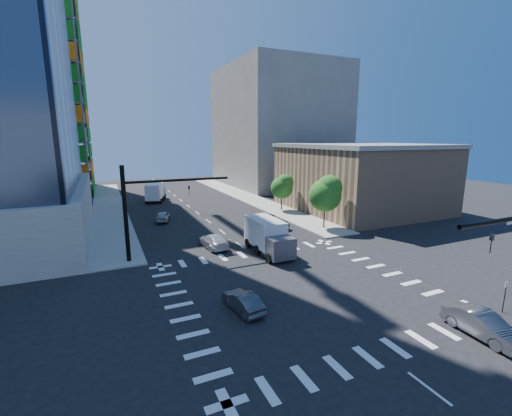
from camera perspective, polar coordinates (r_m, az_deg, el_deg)
ground at (r=27.70m, az=6.79°, el=-13.11°), size 160.00×160.00×0.00m
road_markings at (r=27.70m, az=6.79°, el=-13.10°), size 20.00×20.00×0.01m
sidewalk_ne at (r=67.57m, az=-1.65°, el=1.86°), size 5.00×60.00×0.15m
sidewalk_nw at (r=62.49m, az=-23.29°, el=0.10°), size 5.00×60.00×0.15m
construction_building at (r=85.56m, az=-35.67°, el=18.35°), size 25.16×34.50×70.60m
commercial_building at (r=58.18m, az=16.93°, el=4.98°), size 20.50×22.50×10.60m
bg_building_ne at (r=86.39m, az=3.46°, el=13.25°), size 24.00×30.00×28.00m
signal_mast_nw at (r=33.63m, az=-18.49°, el=0.65°), size 10.20×0.40×9.00m
tree_south at (r=44.31m, az=11.67°, el=2.48°), size 4.16×4.16×6.82m
tree_north at (r=54.60m, az=4.49°, el=3.64°), size 3.54×3.52×5.78m
no_parking_sign at (r=28.81m, az=36.13°, el=-11.40°), size 0.30×0.06×2.20m
car_nb_right at (r=25.15m, az=33.60°, el=-15.87°), size 1.85×4.68×1.52m
car_nb_far at (r=44.89m, az=2.63°, el=-2.27°), size 3.49×5.95×1.55m
car_sb_near at (r=37.06m, az=-7.12°, el=-5.45°), size 2.49×5.17×1.45m
car_sb_mid at (r=49.75m, az=-15.25°, el=-1.35°), size 2.86×4.59×1.46m
car_sb_cross at (r=24.09m, az=-2.16°, el=-15.31°), size 1.83×4.05×1.29m
box_truck_near at (r=34.67m, az=2.24°, el=-5.23°), size 2.80×6.49×3.39m
box_truck_far at (r=66.03m, az=-16.34°, el=2.41°), size 4.59×6.96×3.37m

